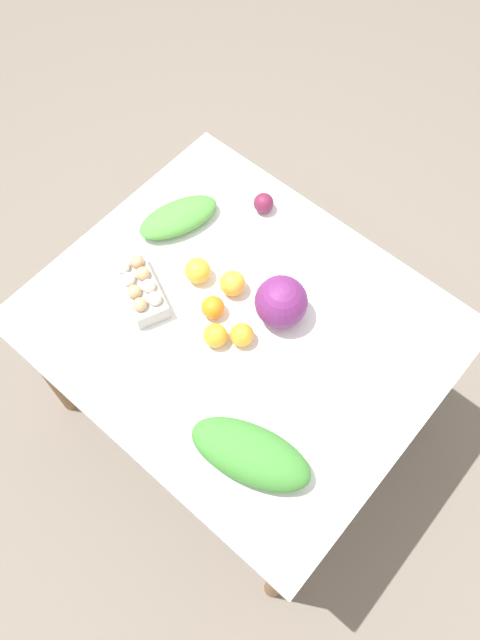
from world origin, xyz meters
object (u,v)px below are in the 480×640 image
object	(u,v)px
orange_3	(215,335)
egg_carton	(140,288)
greens_bunch_beet_tops	(178,217)
orange_4	(198,270)
greens_bunch_dandelion	(250,454)
orange_1	(233,283)
orange_2	(213,307)
beet_root	(264,203)
cabbage_purple	(281,302)
orange_0	(242,335)

from	to	relation	value
orange_3	egg_carton	bearing A→B (deg)	-173.39
greens_bunch_beet_tops	orange_4	size ratio (longest dim) A/B	3.36
orange_3	greens_bunch_dandelion	bearing A→B (deg)	-33.43
orange_1	orange_2	size ratio (longest dim) A/B	1.13
beet_root	orange_3	xyz separation A→B (m)	(0.20, -0.46, 0.00)
egg_carton	orange_2	world-z (taller)	egg_carton
orange_1	orange_4	size ratio (longest dim) A/B	0.98
orange_1	orange_2	distance (m)	0.10
orange_1	orange_2	bearing A→B (deg)	-85.02
egg_carton	greens_bunch_dandelion	size ratio (longest dim) A/B	0.73
orange_1	greens_bunch_beet_tops	bearing A→B (deg)	165.88
egg_carton	beet_root	world-z (taller)	egg_carton
cabbage_purple	orange_3	xyz separation A→B (m)	(-0.09, -0.19, -0.04)
orange_1	orange_4	xyz separation A→B (m)	(-0.11, -0.04, 0.00)
cabbage_purple	greens_bunch_dandelion	size ratio (longest dim) A/B	0.46
orange_4	egg_carton	bearing A→B (deg)	-119.27
cabbage_purple	orange_1	bearing A→B (deg)	-170.08
orange_0	orange_4	size ratio (longest dim) A/B	0.87
greens_bunch_dandelion	orange_0	world-z (taller)	greens_bunch_dandelion
egg_carton	orange_2	xyz separation A→B (m)	(0.21, 0.10, -0.01)
beet_root	orange_2	xyz separation A→B (m)	(0.13, -0.39, 0.00)
orange_0	greens_bunch_dandelion	bearing A→B (deg)	-45.56
greens_bunch_dandelion	orange_1	size ratio (longest dim) A/B	4.24
orange_2	orange_3	distance (m)	0.09
greens_bunch_dandelion	beet_root	xyz separation A→B (m)	(-0.50, 0.66, -0.02)
orange_0	orange_3	size ratio (longest dim) A/B	0.98
greens_bunch_dandelion	beet_root	distance (m)	0.83
greens_bunch_dandelion	orange_2	distance (m)	0.46
beet_root	orange_2	world-z (taller)	orange_2
beet_root	orange_3	size ratio (longest dim) A/B	0.93
greens_bunch_dandelion	egg_carton	bearing A→B (deg)	163.77
cabbage_purple	egg_carton	world-z (taller)	cabbage_purple
greens_bunch_beet_tops	orange_0	distance (m)	0.47
cabbage_purple	orange_0	world-z (taller)	cabbage_purple
greens_bunch_beet_tops	orange_3	xyz separation A→B (m)	(0.37, -0.24, 0.00)
cabbage_purple	greens_bunch_beet_tops	distance (m)	0.46
cabbage_purple	orange_2	xyz separation A→B (m)	(-0.15, -0.13, -0.04)
orange_2	orange_3	world-z (taller)	orange_3
egg_carton	orange_4	bearing A→B (deg)	84.48
orange_3	orange_4	xyz separation A→B (m)	(-0.19, 0.13, 0.00)
cabbage_purple	beet_root	xyz separation A→B (m)	(-0.29, 0.27, -0.04)
beet_root	orange_3	distance (m)	0.50
orange_3	orange_0	bearing A→B (deg)	42.62
beet_root	orange_0	xyz separation A→B (m)	(0.26, -0.41, 0.00)
egg_carton	orange_4	size ratio (longest dim) A/B	3.04
cabbage_purple	orange_4	bearing A→B (deg)	-166.74
orange_2	cabbage_purple	bearing A→B (deg)	39.54
cabbage_purple	orange_1	world-z (taller)	cabbage_purple
beet_root	orange_0	bearing A→B (deg)	-57.61
cabbage_purple	beet_root	world-z (taller)	cabbage_purple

